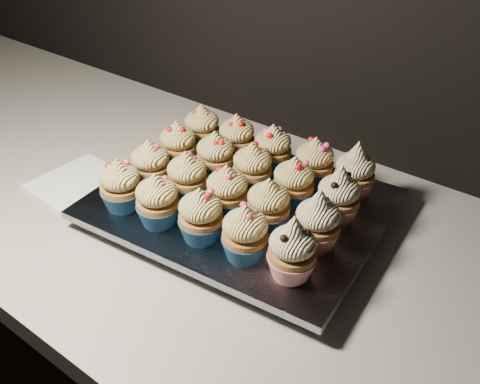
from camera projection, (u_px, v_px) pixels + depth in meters
The scene contains 25 objects.
cabinet at pixel (179, 365), 1.18m from camera, with size 2.40×0.60×0.86m, color black.
worktop at pixel (162, 199), 0.92m from camera, with size 2.44×0.64×0.04m, color beige.
napkin at pixel (80, 184), 0.92m from camera, with size 0.14×0.14×0.00m, color white.
baking_tray at pixel (240, 212), 0.84m from camera, with size 0.39×0.30×0.02m, color black.
foil_lining at pixel (240, 204), 0.83m from camera, with size 0.43×0.33×0.01m, color silver.
cupcake_0 at pixel (121, 186), 0.79m from camera, with size 0.06×0.06×0.08m.
cupcake_1 at pixel (157, 201), 0.76m from camera, with size 0.06×0.06×0.08m.
cupcake_2 at pixel (201, 216), 0.73m from camera, with size 0.06×0.06×0.08m.
cupcake_3 at pixel (245, 234), 0.70m from camera, with size 0.06×0.06×0.08m.
cupcake_4 at pixel (292, 251), 0.67m from camera, with size 0.06×0.06×0.10m.
cupcake_5 at pixel (151, 165), 0.84m from camera, with size 0.06×0.06×0.08m.
cupcake_6 at pixel (187, 178), 0.81m from camera, with size 0.06×0.06×0.08m.
cupcake_7 at pixel (227, 192), 0.78m from camera, with size 0.06×0.06×0.08m.
cupcake_8 at pixel (268, 206), 0.75m from camera, with size 0.06×0.06×0.08m.
cupcake_9 at pixel (317, 222), 0.72m from camera, with size 0.06×0.06×0.10m.
cupcake_10 at pixel (178, 146), 0.89m from camera, with size 0.06×0.06×0.08m.
cupcake_11 at pixel (215, 156), 0.86m from camera, with size 0.06×0.06×0.08m.
cupcake_12 at pixel (252, 168), 0.83m from camera, with size 0.06×0.06×0.08m.
cupcake_13 at pixel (293, 183), 0.80m from camera, with size 0.06×0.06×0.08m.
cupcake_14 at pixel (338, 197), 0.76m from camera, with size 0.06×0.06×0.10m.
cupcake_15 at pixel (202, 129), 0.94m from camera, with size 0.06×0.06×0.08m.
cupcake_16 at pixel (237, 138), 0.91m from camera, with size 0.06×0.06×0.08m.
cupcake_17 at pixel (273, 150), 0.88m from camera, with size 0.06×0.06×0.08m.
cupcake_18 at pixel (314, 163), 0.84m from camera, with size 0.06×0.06×0.08m.
cupcake_19 at pixel (355, 173), 0.82m from camera, with size 0.06×0.06×0.10m.
Camera 1 is at (0.56, 1.18, 1.41)m, focal length 40.00 mm.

